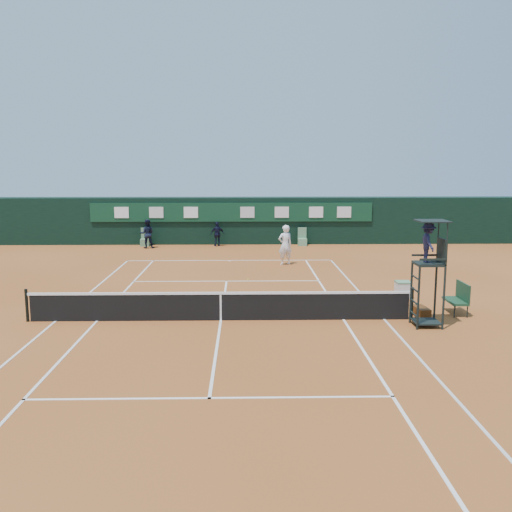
{
  "coord_description": "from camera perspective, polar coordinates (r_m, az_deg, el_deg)",
  "views": [
    {
      "loc": [
        0.79,
        -18.45,
        5.18
      ],
      "look_at": [
        1.3,
        6.0,
        1.2
      ],
      "focal_mm": 40.0,
      "sensor_mm": 36.0,
      "label": 1
    }
  ],
  "objects": [
    {
      "name": "ball_kid_right",
      "position": [
        36.11,
        -3.88,
        2.21
      ],
      "size": [
        0.98,
        0.65,
        1.54
      ],
      "primitive_type": "imported",
      "rotation": [
        0.0,
        0.0,
        3.47
      ],
      "color": "black",
      "rests_on": "ground"
    },
    {
      "name": "court_lines",
      "position": [
        19.18,
        -3.54,
        -6.42
      ],
      "size": [
        11.05,
        23.85,
        0.01
      ],
      "color": "silver",
      "rests_on": "ground"
    },
    {
      "name": "player",
      "position": [
        29.42,
        2.93,
        1.12
      ],
      "size": [
        0.87,
        0.72,
        2.06
      ],
      "primitive_type": "imported",
      "rotation": [
        0.0,
        0.0,
        3.49
      ],
      "color": "white",
      "rests_on": "ground"
    },
    {
      "name": "ball_kid_left",
      "position": [
        35.81,
        -10.83,
        2.2
      ],
      "size": [
        0.92,
        0.75,
        1.78
      ],
      "primitive_type": "imported",
      "rotation": [
        0.0,
        0.0,
        3.23
      ],
      "color": "black",
      "rests_on": "ground"
    },
    {
      "name": "linesman_chair_right",
      "position": [
        36.45,
        4.65,
        1.55
      ],
      "size": [
        0.55,
        0.5,
        1.15
      ],
      "color": "#63976E",
      "rests_on": "ground"
    },
    {
      "name": "linesman_chair_left",
      "position": [
        36.8,
        -11.03,
        1.48
      ],
      "size": [
        0.55,
        0.5,
        1.15
      ],
      "color": "#5B8B63",
      "rests_on": "ground"
    },
    {
      "name": "umpire_chair",
      "position": [
        18.78,
        16.91,
        0.51
      ],
      "size": [
        0.96,
        0.95,
        3.42
      ],
      "color": "black",
      "rests_on": "ground"
    },
    {
      "name": "player_bench",
      "position": [
        21.06,
        19.61,
        -3.87
      ],
      "size": [
        0.55,
        1.2,
        1.1
      ],
      "color": "#193E26",
      "rests_on": "ground"
    },
    {
      "name": "tennis_ball",
      "position": [
        25.56,
        -0.81,
        -2.37
      ],
      "size": [
        0.07,
        0.07,
        0.07
      ],
      "primitive_type": "sphere",
      "color": "yellow",
      "rests_on": "ground"
    },
    {
      "name": "ground",
      "position": [
        19.18,
        -3.54,
        -6.44
      ],
      "size": [
        90.0,
        90.0,
        0.0
      ],
      "primitive_type": "plane",
      "color": "#A95A27",
      "rests_on": "ground"
    },
    {
      "name": "tennis_bag",
      "position": [
        20.37,
        16.16,
        -5.38
      ],
      "size": [
        0.46,
        0.91,
        0.33
      ],
      "primitive_type": "cube",
      "rotation": [
        0.0,
        0.0,
        0.09
      ],
      "color": "black",
      "rests_on": "ground"
    },
    {
      "name": "cooler",
      "position": [
        22.99,
        14.49,
        -3.25
      ],
      "size": [
        0.57,
        0.57,
        0.65
      ],
      "color": "silver",
      "rests_on": "ground"
    },
    {
      "name": "back_wall",
      "position": [
        37.38,
        -2.41,
        3.6
      ],
      "size": [
        40.0,
        1.65,
        3.0
      ],
      "color": "black",
      "rests_on": "ground"
    },
    {
      "name": "tennis_net",
      "position": [
        19.05,
        -3.55,
        -4.97
      ],
      "size": [
        12.9,
        0.1,
        1.1
      ],
      "color": "black",
      "rests_on": "ground"
    }
  ]
}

